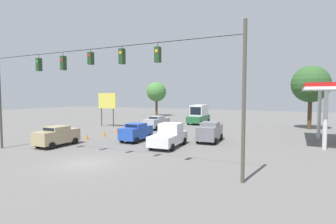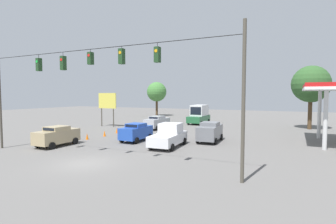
{
  "view_description": "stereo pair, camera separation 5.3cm",
  "coord_description": "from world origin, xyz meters",
  "px_view_note": "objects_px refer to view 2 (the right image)",
  "views": [
    {
      "loc": [
        -13.01,
        13.58,
        4.75
      ],
      "look_at": [
        -0.59,
        -11.88,
        2.91
      ],
      "focal_mm": 28.0,
      "sensor_mm": 36.0,
      "label": 1
    },
    {
      "loc": [
        -13.06,
        13.55,
        4.75
      ],
      "look_at": [
        -0.59,
        -11.88,
        2.91
      ],
      "focal_mm": 28.0,
      "sensor_mm": 36.0,
      "label": 2
    }
  ],
  "objects_px": {
    "sedan_tan_parked_shoulder": "(57,136)",
    "roadside_billboard": "(107,103)",
    "overhead_signal_span": "(91,82)",
    "sedan_silver_withflow_far": "(157,122)",
    "tree_horizon_right": "(157,92)",
    "sedan_grey_oncoming_far": "(210,131)",
    "traffic_cone_third": "(105,133)",
    "pickup_truck_white_crossing_near": "(169,136)",
    "sedan_blue_withflow_mid": "(136,132)",
    "box_truck_green_withflow_deep": "(199,114)",
    "traffic_cone_fifth": "(130,128)",
    "tree_horizon_left": "(311,84)",
    "traffic_cone_fourth": "(117,130)",
    "traffic_cone_second": "(87,136)",
    "traffic_cone_nearest": "(73,140)"
  },
  "relations": [
    {
      "from": "pickup_truck_white_crossing_near",
      "to": "sedan_blue_withflow_mid",
      "type": "bearing_deg",
      "value": -13.62
    },
    {
      "from": "sedan_grey_oncoming_far",
      "to": "traffic_cone_third",
      "type": "distance_m",
      "value": 12.1
    },
    {
      "from": "box_truck_green_withflow_deep",
      "to": "sedan_tan_parked_shoulder",
      "type": "height_order",
      "value": "box_truck_green_withflow_deep"
    },
    {
      "from": "traffic_cone_third",
      "to": "traffic_cone_fourth",
      "type": "bearing_deg",
      "value": -84.12
    },
    {
      "from": "box_truck_green_withflow_deep",
      "to": "sedan_grey_oncoming_far",
      "type": "relative_size",
      "value": 1.38
    },
    {
      "from": "sedan_silver_withflow_far",
      "to": "traffic_cone_fifth",
      "type": "height_order",
      "value": "sedan_silver_withflow_far"
    },
    {
      "from": "box_truck_green_withflow_deep",
      "to": "traffic_cone_fifth",
      "type": "bearing_deg",
      "value": 67.24
    },
    {
      "from": "sedan_grey_oncoming_far",
      "to": "traffic_cone_fourth",
      "type": "height_order",
      "value": "sedan_grey_oncoming_far"
    },
    {
      "from": "box_truck_green_withflow_deep",
      "to": "roadside_billboard",
      "type": "relative_size",
      "value": 1.2
    },
    {
      "from": "box_truck_green_withflow_deep",
      "to": "traffic_cone_fifth",
      "type": "distance_m",
      "value": 13.63
    },
    {
      "from": "sedan_tan_parked_shoulder",
      "to": "roadside_billboard",
      "type": "relative_size",
      "value": 0.82
    },
    {
      "from": "sedan_grey_oncoming_far",
      "to": "tree_horizon_right",
      "type": "relative_size",
      "value": 0.57
    },
    {
      "from": "sedan_silver_withflow_far",
      "to": "tree_horizon_right",
      "type": "xyz_separation_m",
      "value": [
        11.08,
        -20.25,
        4.49
      ]
    },
    {
      "from": "traffic_cone_fourth",
      "to": "traffic_cone_fifth",
      "type": "xyz_separation_m",
      "value": [
        -0.26,
        -2.5,
        0.0
      ]
    },
    {
      "from": "traffic_cone_fifth",
      "to": "tree_horizon_left",
      "type": "distance_m",
      "value": 25.51
    },
    {
      "from": "pickup_truck_white_crossing_near",
      "to": "tree_horizon_left",
      "type": "bearing_deg",
      "value": -121.85
    },
    {
      "from": "sedan_tan_parked_shoulder",
      "to": "tree_horizon_right",
      "type": "bearing_deg",
      "value": -76.34
    },
    {
      "from": "traffic_cone_third",
      "to": "tree_horizon_right",
      "type": "bearing_deg",
      "value": -72.99
    },
    {
      "from": "traffic_cone_second",
      "to": "traffic_cone_fifth",
      "type": "distance_m",
      "value": 7.68
    },
    {
      "from": "box_truck_green_withflow_deep",
      "to": "roadside_billboard",
      "type": "bearing_deg",
      "value": 42.13
    },
    {
      "from": "traffic_cone_third",
      "to": "tree_horizon_left",
      "type": "bearing_deg",
      "value": -140.66
    },
    {
      "from": "sedan_silver_withflow_far",
      "to": "tree_horizon_right",
      "type": "height_order",
      "value": "tree_horizon_right"
    },
    {
      "from": "tree_horizon_left",
      "to": "tree_horizon_right",
      "type": "xyz_separation_m",
      "value": [
        30.24,
        -11.07,
        -0.78
      ]
    },
    {
      "from": "pickup_truck_white_crossing_near",
      "to": "tree_horizon_right",
      "type": "height_order",
      "value": "tree_horizon_right"
    },
    {
      "from": "box_truck_green_withflow_deep",
      "to": "sedan_grey_oncoming_far",
      "type": "bearing_deg",
      "value": 113.06
    },
    {
      "from": "sedan_tan_parked_shoulder",
      "to": "tree_horizon_left",
      "type": "xyz_separation_m",
      "value": [
        -21.7,
        -24.04,
        5.26
      ]
    },
    {
      "from": "sedan_grey_oncoming_far",
      "to": "pickup_truck_white_crossing_near",
      "type": "height_order",
      "value": "pickup_truck_white_crossing_near"
    },
    {
      "from": "traffic_cone_nearest",
      "to": "traffic_cone_fifth",
      "type": "relative_size",
      "value": 1.0
    },
    {
      "from": "roadside_billboard",
      "to": "tree_horizon_right",
      "type": "bearing_deg",
      "value": -81.96
    },
    {
      "from": "traffic_cone_second",
      "to": "traffic_cone_fifth",
      "type": "xyz_separation_m",
      "value": [
        -0.25,
        -7.68,
        0.0
      ]
    },
    {
      "from": "traffic_cone_third",
      "to": "traffic_cone_fourth",
      "type": "xyz_separation_m",
      "value": [
        0.27,
        -2.67,
        0.0
      ]
    },
    {
      "from": "sedan_grey_oncoming_far",
      "to": "traffic_cone_fourth",
      "type": "distance_m",
      "value": 12.22
    },
    {
      "from": "sedan_blue_withflow_mid",
      "to": "traffic_cone_fifth",
      "type": "height_order",
      "value": "sedan_blue_withflow_mid"
    },
    {
      "from": "sedan_grey_oncoming_far",
      "to": "tree_horizon_left",
      "type": "height_order",
      "value": "tree_horizon_left"
    },
    {
      "from": "box_truck_green_withflow_deep",
      "to": "traffic_cone_nearest",
      "type": "relative_size",
      "value": 9.07
    },
    {
      "from": "traffic_cone_nearest",
      "to": "sedan_blue_withflow_mid",
      "type": "bearing_deg",
      "value": -143.87
    },
    {
      "from": "traffic_cone_fifth",
      "to": "tree_horizon_left",
      "type": "bearing_deg",
      "value": -149.95
    },
    {
      "from": "tree_horizon_left",
      "to": "tree_horizon_right",
      "type": "bearing_deg",
      "value": -20.12
    },
    {
      "from": "overhead_signal_span",
      "to": "sedan_tan_parked_shoulder",
      "type": "bearing_deg",
      "value": -22.81
    },
    {
      "from": "overhead_signal_span",
      "to": "traffic_cone_third",
      "type": "distance_m",
      "value": 12.64
    },
    {
      "from": "traffic_cone_fourth",
      "to": "tree_horizon_left",
      "type": "bearing_deg",
      "value": -145.53
    },
    {
      "from": "sedan_blue_withflow_mid",
      "to": "traffic_cone_fourth",
      "type": "height_order",
      "value": "sedan_blue_withflow_mid"
    },
    {
      "from": "sedan_silver_withflow_far",
      "to": "sedan_tan_parked_shoulder",
      "type": "bearing_deg",
      "value": 80.28
    },
    {
      "from": "overhead_signal_span",
      "to": "sedan_silver_withflow_far",
      "type": "height_order",
      "value": "overhead_signal_span"
    },
    {
      "from": "tree_horizon_right",
      "to": "traffic_cone_fifth",
      "type": "bearing_deg",
      "value": 110.43
    },
    {
      "from": "sedan_tan_parked_shoulder",
      "to": "tree_horizon_right",
      "type": "relative_size",
      "value": 0.54
    },
    {
      "from": "traffic_cone_nearest",
      "to": "tree_horizon_left",
      "type": "height_order",
      "value": "tree_horizon_left"
    },
    {
      "from": "sedan_tan_parked_shoulder",
      "to": "pickup_truck_white_crossing_near",
      "type": "bearing_deg",
      "value": -155.23
    },
    {
      "from": "tree_horizon_right",
      "to": "sedan_blue_withflow_mid",
      "type": "bearing_deg",
      "value": 114.86
    },
    {
      "from": "traffic_cone_third",
      "to": "overhead_signal_span",
      "type": "bearing_deg",
      "value": 125.35
    }
  ]
}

